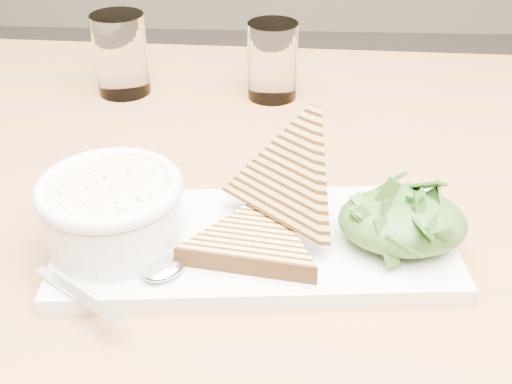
{
  "coord_description": "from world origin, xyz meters",
  "views": [
    {
      "loc": [
        -0.08,
        -0.32,
        1.14
      ],
      "look_at": [
        -0.1,
        0.16,
        0.82
      ],
      "focal_mm": 45.0,
      "sensor_mm": 36.0,
      "label": 1
    }
  ],
  "objects_px": {
    "platter": "(255,243)",
    "soup_bowl": "(113,217)",
    "table_top": "(150,217)",
    "glass_far": "(272,61)",
    "glass_near": "(121,54)"
  },
  "relations": [
    {
      "from": "table_top",
      "to": "platter",
      "type": "bearing_deg",
      "value": -33.71
    },
    {
      "from": "platter",
      "to": "soup_bowl",
      "type": "height_order",
      "value": "soup_bowl"
    },
    {
      "from": "soup_bowl",
      "to": "table_top",
      "type": "bearing_deg",
      "value": 82.93
    },
    {
      "from": "glass_near",
      "to": "glass_far",
      "type": "bearing_deg",
      "value": -1.37
    },
    {
      "from": "platter",
      "to": "soup_bowl",
      "type": "bearing_deg",
      "value": -175.42
    },
    {
      "from": "soup_bowl",
      "to": "glass_near",
      "type": "relative_size",
      "value": 1.12
    },
    {
      "from": "glass_far",
      "to": "soup_bowl",
      "type": "bearing_deg",
      "value": -110.64
    },
    {
      "from": "table_top",
      "to": "glass_far",
      "type": "relative_size",
      "value": 13.37
    },
    {
      "from": "soup_bowl",
      "to": "glass_near",
      "type": "height_order",
      "value": "glass_near"
    },
    {
      "from": "table_top",
      "to": "glass_near",
      "type": "distance_m",
      "value": 0.29
    },
    {
      "from": "platter",
      "to": "glass_far",
      "type": "xyz_separation_m",
      "value": [
        0.01,
        0.33,
        0.04
      ]
    },
    {
      "from": "soup_bowl",
      "to": "glass_far",
      "type": "bearing_deg",
      "value": 69.36
    },
    {
      "from": "glass_near",
      "to": "glass_far",
      "type": "relative_size",
      "value": 1.06
    },
    {
      "from": "platter",
      "to": "glass_near",
      "type": "distance_m",
      "value": 0.39
    },
    {
      "from": "table_top",
      "to": "soup_bowl",
      "type": "xyz_separation_m",
      "value": [
        -0.01,
        -0.09,
        0.06
      ]
    }
  ]
}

